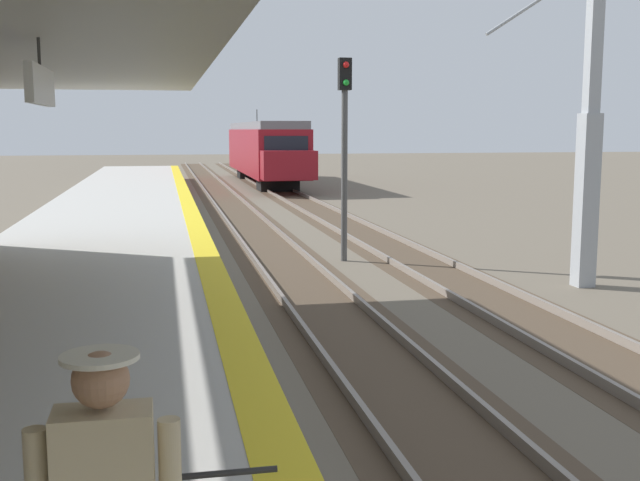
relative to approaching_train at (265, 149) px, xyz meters
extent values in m
cube|color=#B7B5AD|center=(-7.80, -33.41, -1.73)|extent=(5.00, 80.00, 0.90)
cube|color=yellow|center=(-5.55, -33.41, -1.27)|extent=(0.50, 80.00, 0.01)
cube|color=white|center=(-7.50, -41.16, 1.64)|extent=(0.08, 1.40, 0.36)
cylinder|color=#333333|center=(-7.50, -41.16, 1.96)|extent=(0.03, 0.03, 0.27)
cube|color=#4C3D2D|center=(-3.40, -29.41, -2.17)|extent=(2.34, 120.00, 0.01)
cube|color=slate|center=(-4.12, -29.41, -2.09)|extent=(0.08, 120.00, 0.15)
cube|color=slate|center=(-2.68, -29.41, -2.09)|extent=(0.08, 120.00, 0.15)
cube|color=#4C3D2D|center=(0.00, -29.41, -2.17)|extent=(2.34, 120.00, 0.01)
cube|color=slate|center=(-0.72, -29.41, -2.09)|extent=(0.08, 120.00, 0.15)
cube|color=slate|center=(0.72, -29.41, -2.09)|extent=(0.08, 120.00, 0.15)
cube|color=maroon|center=(0.00, 0.38, -0.11)|extent=(2.90, 18.00, 2.70)
cube|color=slate|center=(0.00, 0.38, 1.46)|extent=(2.67, 18.00, 0.44)
cube|color=black|center=(0.00, -8.64, 0.30)|extent=(2.32, 0.06, 1.21)
cube|color=maroon|center=(0.00, -9.42, -0.58)|extent=(2.78, 1.60, 1.49)
cube|color=black|center=(1.46, 0.38, 0.30)|extent=(0.04, 15.84, 0.86)
cylinder|color=#333333|center=(0.00, 3.98, 2.13)|extent=(0.06, 0.06, 0.90)
cube|color=black|center=(0.00, -5.47, -1.82)|extent=(2.17, 2.20, 0.72)
cube|color=black|center=(0.00, 6.23, -1.82)|extent=(2.17, 2.20, 0.72)
cube|color=#C6B289|center=(-6.64, -46.15, -0.12)|extent=(0.38, 0.22, 0.56)
cylinder|color=#C6B289|center=(-6.39, -46.15, -0.14)|extent=(0.09, 0.09, 0.50)
sphere|color=#A37556|center=(-6.64, -46.15, 0.28)|extent=(0.22, 0.22, 0.22)
cylinder|color=beige|center=(-6.64, -46.15, 0.37)|extent=(0.30, 0.30, 0.02)
cylinder|color=#262626|center=(-6.14, -45.73, -0.33)|extent=(0.48, 0.03, 0.03)
cylinder|color=#4C4C4C|center=(-1.78, -29.53, 0.02)|extent=(0.16, 0.16, 4.40)
cube|color=black|center=(-1.78, -29.53, 2.62)|extent=(0.32, 0.24, 0.80)
sphere|color=red|center=(-1.78, -29.67, 2.84)|extent=(0.16, 0.16, 0.16)
sphere|color=green|center=(-1.78, -29.67, 2.40)|extent=(0.16, 0.16, 0.16)
cube|color=#9EA3A8|center=(2.59, -33.81, -0.30)|extent=(0.40, 0.40, 3.75)
cube|color=#9EA3A8|center=(2.59, -33.81, 3.45)|extent=(0.28, 0.28, 3.75)
camera|label=1|loc=(-6.38, -49.11, 1.23)|focal=43.74mm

